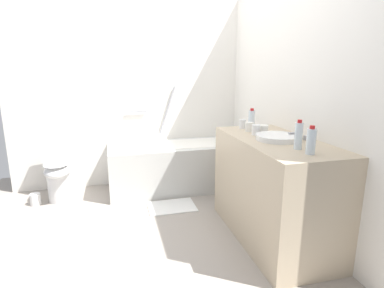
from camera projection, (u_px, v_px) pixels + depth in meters
ground_plane at (150, 225)px, 2.97m from camera, size 3.67×3.67×0.00m
wall_back_tiled at (135, 94)px, 3.90m from camera, size 3.07×0.10×2.33m
wall_right_mirror at (287, 101)px, 3.03m from camera, size 0.10×2.86×2.33m
bathtub at (178, 165)px, 3.85m from camera, size 1.68×0.67×1.26m
toilet at (59, 171)px, 3.50m from camera, size 0.35×0.51×0.70m
vanity_counter at (273, 190)px, 2.67m from camera, size 0.62×1.31×0.90m
sink_basin at (278, 137)px, 2.54m from camera, size 0.36×0.36×0.04m
sink_faucet at (299, 135)px, 2.58m from camera, size 0.13×0.15×0.06m
water_bottle_0 at (299, 136)px, 2.22m from camera, size 0.06×0.06×0.22m
water_bottle_1 at (252, 120)px, 2.98m from camera, size 0.06×0.06×0.20m
water_bottle_2 at (311, 141)px, 2.09m from camera, size 0.06×0.06×0.20m
drinking_glass_0 at (242, 124)px, 3.03m from camera, size 0.06×0.06×0.09m
drinking_glass_1 at (256, 130)px, 2.72m from camera, size 0.07×0.07×0.09m
drinking_glass_2 at (249, 127)px, 2.88m from camera, size 0.08×0.08×0.09m
drinking_glass_3 at (264, 130)px, 2.77m from camera, size 0.08×0.08×0.08m
bath_mat at (172, 207)px, 3.36m from camera, size 0.51×0.36×0.01m
toilet_paper_roll at (35, 199)px, 3.41m from camera, size 0.11×0.11×0.13m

